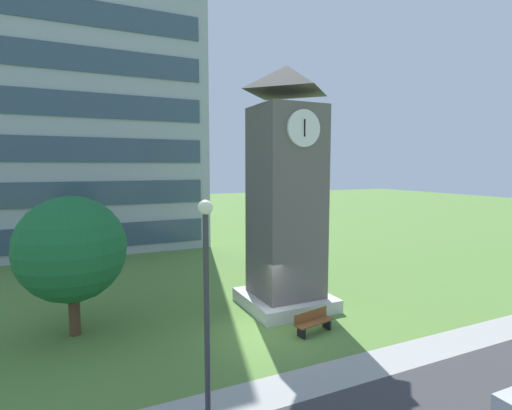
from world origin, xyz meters
name	(u,v)px	position (x,y,z in m)	size (l,w,h in m)	color
ground_plane	(266,333)	(0.00, 0.00, 0.00)	(160.00, 160.00, 0.00)	#567F38
kerb_strip	(319,379)	(0.00, -3.79, 0.00)	(120.00, 1.60, 0.01)	#9E9E99
office_building	(69,78)	(-7.04, 24.39, 14.40)	(20.61, 14.48, 28.80)	#9EA8B2
clock_tower	(286,201)	(2.20, 2.38, 5.13)	(3.95, 3.95, 11.39)	#605B56
park_bench	(313,322)	(1.75, -0.78, 0.46)	(1.86, 0.83, 0.88)	brown
street_lamp	(206,293)	(-4.01, -4.80, 3.69)	(0.36, 0.36, 5.96)	#333338
tree_streetside	(71,249)	(-7.07, 3.09, 3.51)	(4.21, 4.21, 5.63)	#513823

